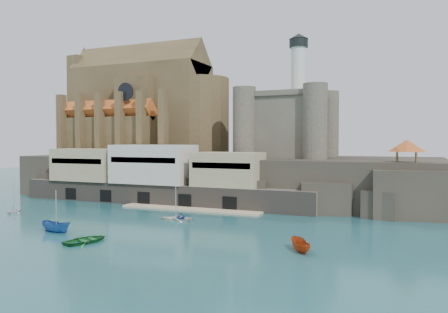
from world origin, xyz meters
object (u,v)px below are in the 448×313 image
boat_2 (56,232)px  church (145,111)px  pavilion (407,147)px  castle_keep (288,122)px

boat_2 → church: bearing=23.8°
church → pavilion: 68.65m
castle_keep → church: bearing=178.9°
church → boat_2: church is taller
castle_keep → boat_2: (-22.81, -50.14, -18.31)m
church → boat_2: 58.18m
pavilion → boat_2: bearing=-144.3°
castle_keep → boat_2: 58.05m
church → pavilion: size_ratio=7.34×
church → boat_2: size_ratio=8.44×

